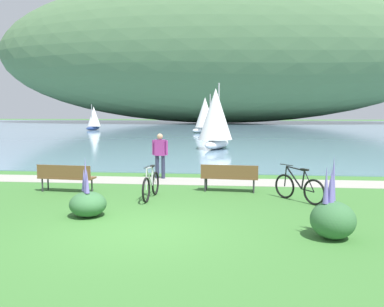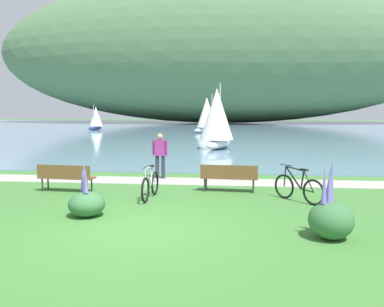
{
  "view_description": "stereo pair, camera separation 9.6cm",
  "coord_description": "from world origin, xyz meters",
  "px_view_note": "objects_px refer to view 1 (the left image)",
  "views": [
    {
      "loc": [
        1.94,
        -8.34,
        2.6
      ],
      "look_at": [
        0.5,
        6.26,
        1.0
      ],
      "focal_mm": 37.66,
      "sensor_mm": 36.0,
      "label": 1
    },
    {
      "loc": [
        2.03,
        -8.33,
        2.6
      ],
      "look_at": [
        0.5,
        6.26,
        1.0
      ],
      "focal_mm": 37.66,
      "sensor_mm": 36.0,
      "label": 2
    }
  ],
  "objects_px": {
    "bicycle_leaning_near_bench": "(151,185)",
    "sailboat_nearest_to_shore": "(205,115)",
    "sailboat_toward_hillside": "(216,118)",
    "park_bench_further_along": "(66,176)",
    "sailboat_mid_bay": "(94,118)",
    "bicycle_beside_path": "(299,188)",
    "person_at_shoreline": "(160,153)",
    "park_bench_near_camera": "(229,176)"
  },
  "relations": [
    {
      "from": "park_bench_further_along",
      "to": "person_at_shoreline",
      "type": "xyz_separation_m",
      "value": [
        2.54,
        2.76,
        0.46
      ]
    },
    {
      "from": "park_bench_near_camera",
      "to": "sailboat_toward_hillside",
      "type": "distance_m",
      "value": 13.6
    },
    {
      "from": "sailboat_nearest_to_shore",
      "to": "sailboat_mid_bay",
      "type": "relative_size",
      "value": 1.33
    },
    {
      "from": "park_bench_further_along",
      "to": "bicycle_leaning_near_bench",
      "type": "xyz_separation_m",
      "value": [
        2.88,
        -0.68,
        -0.12
      ]
    },
    {
      "from": "sailboat_mid_bay",
      "to": "person_at_shoreline",
      "type": "bearing_deg",
      "value": -67.01
    },
    {
      "from": "park_bench_further_along",
      "to": "sailboat_nearest_to_shore",
      "type": "bearing_deg",
      "value": 85.83
    },
    {
      "from": "bicycle_beside_path",
      "to": "sailboat_nearest_to_shore",
      "type": "relative_size",
      "value": 0.32
    },
    {
      "from": "bicycle_leaning_near_bench",
      "to": "sailboat_toward_hillside",
      "type": "xyz_separation_m",
      "value": [
        1.31,
        14.69,
        1.67
      ]
    },
    {
      "from": "park_bench_further_along",
      "to": "sailboat_mid_bay",
      "type": "height_order",
      "value": "sailboat_mid_bay"
    },
    {
      "from": "sailboat_mid_bay",
      "to": "sailboat_toward_hillside",
      "type": "distance_m",
      "value": 28.38
    },
    {
      "from": "park_bench_further_along",
      "to": "bicycle_beside_path",
      "type": "distance_m",
      "value": 7.16
    },
    {
      "from": "person_at_shoreline",
      "to": "sailboat_mid_bay",
      "type": "bearing_deg",
      "value": 112.99
    },
    {
      "from": "bicycle_leaning_near_bench",
      "to": "sailboat_mid_bay",
      "type": "distance_m",
      "value": 40.8
    },
    {
      "from": "bicycle_leaning_near_bench",
      "to": "person_at_shoreline",
      "type": "height_order",
      "value": "person_at_shoreline"
    },
    {
      "from": "park_bench_near_camera",
      "to": "sailboat_nearest_to_shore",
      "type": "bearing_deg",
      "value": 95.13
    },
    {
      "from": "park_bench_further_along",
      "to": "person_at_shoreline",
      "type": "height_order",
      "value": "person_at_shoreline"
    },
    {
      "from": "park_bench_near_camera",
      "to": "park_bench_further_along",
      "type": "height_order",
      "value": "same"
    },
    {
      "from": "park_bench_further_along",
      "to": "park_bench_near_camera",
      "type": "bearing_deg",
      "value": 5.96
    },
    {
      "from": "bicycle_leaning_near_bench",
      "to": "sailboat_mid_bay",
      "type": "relative_size",
      "value": 0.55
    },
    {
      "from": "park_bench_near_camera",
      "to": "bicycle_beside_path",
      "type": "xyz_separation_m",
      "value": [
        1.97,
        -1.17,
        -0.12
      ]
    },
    {
      "from": "bicycle_leaning_near_bench",
      "to": "sailboat_toward_hillside",
      "type": "relative_size",
      "value": 0.41
    },
    {
      "from": "bicycle_beside_path",
      "to": "sailboat_toward_hillside",
      "type": "relative_size",
      "value": 0.32
    },
    {
      "from": "park_bench_near_camera",
      "to": "park_bench_further_along",
      "type": "relative_size",
      "value": 1.0
    },
    {
      "from": "sailboat_nearest_to_shore",
      "to": "sailboat_toward_hillside",
      "type": "relative_size",
      "value": 0.99
    },
    {
      "from": "bicycle_beside_path",
      "to": "sailboat_toward_hillside",
      "type": "distance_m",
      "value": 15.04
    },
    {
      "from": "park_bench_near_camera",
      "to": "sailboat_mid_bay",
      "type": "distance_m",
      "value": 40.58
    },
    {
      "from": "person_at_shoreline",
      "to": "sailboat_nearest_to_shore",
      "type": "xyz_separation_m",
      "value": [
        -0.2,
        29.27,
        1.07
      ]
    },
    {
      "from": "sailboat_nearest_to_shore",
      "to": "sailboat_toward_hillside",
      "type": "bearing_deg",
      "value": -84.14
    },
    {
      "from": "sailboat_mid_bay",
      "to": "park_bench_near_camera",
      "type": "bearing_deg",
      "value": -64.83
    },
    {
      "from": "park_bench_further_along",
      "to": "bicycle_beside_path",
      "type": "relative_size",
      "value": 1.34
    },
    {
      "from": "park_bench_near_camera",
      "to": "sailboat_nearest_to_shore",
      "type": "distance_m",
      "value": 31.65
    },
    {
      "from": "bicycle_leaning_near_bench",
      "to": "sailboat_mid_bay",
      "type": "height_order",
      "value": "sailboat_mid_bay"
    },
    {
      "from": "bicycle_beside_path",
      "to": "sailboat_mid_bay",
      "type": "xyz_separation_m",
      "value": [
        -19.22,
        37.89,
        1.16
      ]
    },
    {
      "from": "person_at_shoreline",
      "to": "sailboat_nearest_to_shore",
      "type": "bearing_deg",
      "value": 90.4
    },
    {
      "from": "park_bench_near_camera",
      "to": "bicycle_beside_path",
      "type": "height_order",
      "value": "bicycle_beside_path"
    },
    {
      "from": "person_at_shoreline",
      "to": "park_bench_further_along",
      "type": "bearing_deg",
      "value": -132.53
    },
    {
      "from": "person_at_shoreline",
      "to": "sailboat_toward_hillside",
      "type": "xyz_separation_m",
      "value": [
        1.65,
        11.25,
        1.09
      ]
    },
    {
      "from": "park_bench_near_camera",
      "to": "bicycle_beside_path",
      "type": "distance_m",
      "value": 2.29
    },
    {
      "from": "sailboat_toward_hillside",
      "to": "sailboat_nearest_to_shore",
      "type": "bearing_deg",
      "value": 95.86
    },
    {
      "from": "park_bench_near_camera",
      "to": "sailboat_mid_bay",
      "type": "xyz_separation_m",
      "value": [
        -17.26,
        36.72,
        1.03
      ]
    },
    {
      "from": "bicycle_leaning_near_bench",
      "to": "sailboat_nearest_to_shore",
      "type": "bearing_deg",
      "value": 90.95
    },
    {
      "from": "sailboat_mid_bay",
      "to": "sailboat_toward_hillside",
      "type": "height_order",
      "value": "sailboat_toward_hillside"
    }
  ]
}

